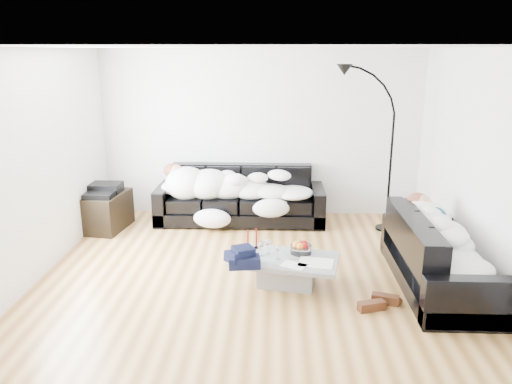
{
  "coord_description": "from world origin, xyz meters",
  "views": [
    {
      "loc": [
        0.23,
        -5.55,
        2.56
      ],
      "look_at": [
        0.0,
        0.3,
        0.9
      ],
      "focal_mm": 35.0,
      "sensor_mm": 36.0,
      "label": 1
    }
  ],
  "objects_px": {
    "fruit_bowl": "(301,247)",
    "wine_glass_b": "(262,249)",
    "coffee_table": "(287,271)",
    "wine_glass_c": "(278,252)",
    "sofa_right": "(439,253)",
    "sleeper_right": "(441,234)",
    "sleeper_back": "(240,182)",
    "stereo": "(104,189)",
    "sofa_back": "(240,195)",
    "candle_left": "(248,240)",
    "wine_glass_a": "(268,247)",
    "av_cabinet": "(106,211)",
    "candle_right": "(256,239)",
    "floor_lamp": "(391,160)",
    "shoes": "(378,302)"
  },
  "relations": [
    {
      "from": "sofa_back",
      "to": "candle_left",
      "type": "relative_size",
      "value": 10.31
    },
    {
      "from": "wine_glass_c",
      "to": "sofa_right",
      "type": "bearing_deg",
      "value": 2.5
    },
    {
      "from": "sleeper_back",
      "to": "wine_glass_c",
      "type": "xyz_separation_m",
      "value": [
        0.58,
        -2.16,
        -0.23
      ]
    },
    {
      "from": "sofa_back",
      "to": "sleeper_back",
      "type": "height_order",
      "value": "sleeper_back"
    },
    {
      "from": "shoes",
      "to": "av_cabinet",
      "type": "distance_m",
      "value": 4.23
    },
    {
      "from": "wine_glass_b",
      "to": "sleeper_back",
      "type": "bearing_deg",
      "value": 100.64
    },
    {
      "from": "candle_right",
      "to": "sleeper_back",
      "type": "bearing_deg",
      "value": 99.81
    },
    {
      "from": "coffee_table",
      "to": "av_cabinet",
      "type": "relative_size",
      "value": 1.42
    },
    {
      "from": "sofa_right",
      "to": "candle_right",
      "type": "bearing_deg",
      "value": 83.54
    },
    {
      "from": "coffee_table",
      "to": "av_cabinet",
      "type": "height_order",
      "value": "av_cabinet"
    },
    {
      "from": "sofa_back",
      "to": "sleeper_back",
      "type": "relative_size",
      "value": 1.18
    },
    {
      "from": "stereo",
      "to": "floor_lamp",
      "type": "xyz_separation_m",
      "value": [
        4.16,
        0.15,
        0.44
      ]
    },
    {
      "from": "sofa_right",
      "to": "sleeper_back",
      "type": "distance_m",
      "value": 3.16
    },
    {
      "from": "sofa_back",
      "to": "av_cabinet",
      "type": "xyz_separation_m",
      "value": [
        -1.97,
        -0.42,
        -0.15
      ]
    },
    {
      "from": "coffee_table",
      "to": "wine_glass_c",
      "type": "relative_size",
      "value": 6.78
    },
    {
      "from": "fruit_bowl",
      "to": "stereo",
      "type": "relative_size",
      "value": 0.55
    },
    {
      "from": "wine_glass_a",
      "to": "av_cabinet",
      "type": "height_order",
      "value": "av_cabinet"
    },
    {
      "from": "coffee_table",
      "to": "wine_glass_b",
      "type": "relative_size",
      "value": 6.47
    },
    {
      "from": "sleeper_back",
      "to": "wine_glass_b",
      "type": "distance_m",
      "value": 2.12
    },
    {
      "from": "sofa_right",
      "to": "sleeper_right",
      "type": "height_order",
      "value": "sleeper_right"
    },
    {
      "from": "sofa_right",
      "to": "floor_lamp",
      "type": "height_order",
      "value": "floor_lamp"
    },
    {
      "from": "sofa_back",
      "to": "wine_glass_c",
      "type": "relative_size",
      "value": 15.44
    },
    {
      "from": "sofa_back",
      "to": "coffee_table",
      "type": "relative_size",
      "value": 2.28
    },
    {
      "from": "fruit_bowl",
      "to": "floor_lamp",
      "type": "relative_size",
      "value": 0.12
    },
    {
      "from": "av_cabinet",
      "to": "wine_glass_a",
      "type": "bearing_deg",
      "value": -25.41
    },
    {
      "from": "sleeper_right",
      "to": "candle_left",
      "type": "relative_size",
      "value": 6.88
    },
    {
      "from": "wine_glass_a",
      "to": "shoes",
      "type": "height_order",
      "value": "wine_glass_a"
    },
    {
      "from": "sleeper_back",
      "to": "stereo",
      "type": "relative_size",
      "value": 4.93
    },
    {
      "from": "sleeper_right",
      "to": "candle_right",
      "type": "relative_size",
      "value": 7.07
    },
    {
      "from": "fruit_bowl",
      "to": "stereo",
      "type": "distance_m",
      "value": 3.24
    },
    {
      "from": "shoes",
      "to": "av_cabinet",
      "type": "relative_size",
      "value": 0.6
    },
    {
      "from": "sofa_right",
      "to": "coffee_table",
      "type": "relative_size",
      "value": 1.77
    },
    {
      "from": "sleeper_right",
      "to": "fruit_bowl",
      "type": "xyz_separation_m",
      "value": [
        -1.52,
        0.1,
        -0.23
      ]
    },
    {
      "from": "sleeper_right",
      "to": "shoes",
      "type": "relative_size",
      "value": 3.6
    },
    {
      "from": "wine_glass_c",
      "to": "floor_lamp",
      "type": "bearing_deg",
      "value": 50.2
    },
    {
      "from": "sofa_right",
      "to": "stereo",
      "type": "height_order",
      "value": "sofa_right"
    },
    {
      "from": "av_cabinet",
      "to": "floor_lamp",
      "type": "height_order",
      "value": "floor_lamp"
    },
    {
      "from": "sofa_right",
      "to": "shoes",
      "type": "bearing_deg",
      "value": 124.64
    },
    {
      "from": "sleeper_right",
      "to": "coffee_table",
      "type": "relative_size",
      "value": 1.52
    },
    {
      "from": "fruit_bowl",
      "to": "wine_glass_b",
      "type": "height_order",
      "value": "wine_glass_b"
    },
    {
      "from": "av_cabinet",
      "to": "wine_glass_c",
      "type": "bearing_deg",
      "value": -26.52
    },
    {
      "from": "sofa_right",
      "to": "stereo",
      "type": "bearing_deg",
      "value": 68.44
    },
    {
      "from": "sleeper_back",
      "to": "shoes",
      "type": "xyz_separation_m",
      "value": [
        1.61,
        -2.6,
        -0.58
      ]
    },
    {
      "from": "coffee_table",
      "to": "wine_glass_b",
      "type": "xyz_separation_m",
      "value": [
        -0.29,
        0.05,
        0.25
      ]
    },
    {
      "from": "coffee_table",
      "to": "sleeper_back",
      "type": "bearing_deg",
      "value": 107.63
    },
    {
      "from": "candle_left",
      "to": "wine_glass_a",
      "type": "bearing_deg",
      "value": -21.46
    },
    {
      "from": "stereo",
      "to": "sofa_right",
      "type": "bearing_deg",
      "value": -20.25
    },
    {
      "from": "sofa_right",
      "to": "stereo",
      "type": "relative_size",
      "value": 4.53
    },
    {
      "from": "av_cabinet",
      "to": "stereo",
      "type": "bearing_deg",
      "value": 0.0
    },
    {
      "from": "sleeper_right",
      "to": "candle_right",
      "type": "distance_m",
      "value": 2.06
    }
  ]
}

